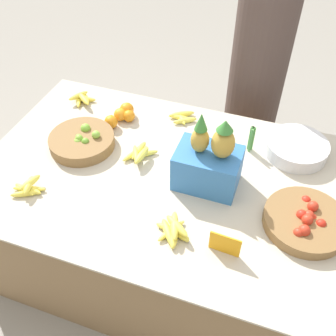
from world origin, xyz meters
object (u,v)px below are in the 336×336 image
produce_crate (209,163)px  lime_bowl (82,141)px  metal_bowl (297,148)px  price_sign (225,244)px  vendor_person (256,80)px  tomato_basket (305,221)px

produce_crate → lime_bowl: bearing=176.7°
metal_bowl → price_sign: price_sign is taller
lime_bowl → vendor_person: size_ratio=0.22×
lime_bowl → vendor_person: 1.20m
metal_bowl → produce_crate: size_ratio=0.79×
price_sign → produce_crate: size_ratio=0.32×
metal_bowl → price_sign: (-0.21, -0.71, 0.02)m
price_sign → vendor_person: 1.33m
produce_crate → vendor_person: size_ratio=0.25×
lime_bowl → price_sign: 0.95m
produce_crate → vendor_person: (0.06, 0.97, -0.12)m
produce_crate → vendor_person: 0.98m
tomato_basket → vendor_person: 1.15m
lime_bowl → price_sign: price_sign is taller
price_sign → lime_bowl: bearing=158.4°
tomato_basket → vendor_person: size_ratio=0.23×
price_sign → produce_crate: 0.40m
vendor_person → tomato_basket: bearing=-69.1°
lime_bowl → produce_crate: produce_crate is taller
produce_crate → vendor_person: vendor_person is taller
lime_bowl → vendor_person: bearing=50.8°
metal_bowl → vendor_person: (-0.32, 0.61, -0.02)m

